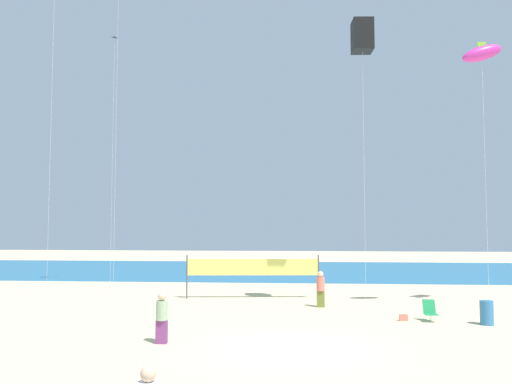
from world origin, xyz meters
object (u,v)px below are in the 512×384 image
folding_beach_chair (430,310)px  volleyball_net (253,269)px  kite_black_diamond (114,56)px  trash_barrel (487,313)px  kite_black_box (362,36)px  kite_magenta_inflatable (482,54)px  beach_handbag (403,318)px  beachgoer_sage_shirt (162,316)px  beachgoer_coral_shirt (321,288)px

folding_beach_chair → volleyball_net: volleyball_net is taller
kite_black_diamond → trash_barrel: bearing=-28.6°
folding_beach_chair → kite_black_box: (-2.36, 2.26, 12.82)m
trash_barrel → kite_magenta_inflatable: kite_magenta_inflatable is taller
kite_black_box → kite_black_diamond: bearing=152.7°
kite_magenta_inflatable → kite_black_box: kite_black_box is taller
kite_magenta_inflatable → volleyball_net: bearing=160.6°
trash_barrel → beach_handbag: bearing=169.0°
kite_black_diamond → volleyball_net: bearing=-24.1°
kite_magenta_inflatable → folding_beach_chair: bearing=-148.8°
beachgoer_sage_shirt → beach_handbag: bearing=-1.0°
beachgoer_coral_shirt → folding_beach_chair: bearing=135.2°
kite_black_diamond → kite_black_box: kite_black_diamond is taller
beachgoer_sage_shirt → trash_barrel: beachgoer_sage_shirt is taller
beachgoer_sage_shirt → kite_magenta_inflatable: bearing=-2.0°
beachgoer_sage_shirt → volleyball_net: volleyball_net is taller
beachgoer_coral_shirt → beach_handbag: 4.74m
trash_barrel → kite_black_box: size_ratio=0.07×
beachgoer_sage_shirt → beach_handbag: (9.21, 4.76, -0.80)m
trash_barrel → kite_black_diamond: bearing=151.4°
beachgoer_coral_shirt → volleyball_net: (-3.59, 2.58, 0.68)m
beachgoer_coral_shirt → folding_beach_chair: 5.53m
trash_barrel → volleyball_net: size_ratio=0.13×
kite_magenta_inflatable → kite_black_diamond: size_ratio=0.76×
beachgoer_coral_shirt → kite_black_diamond: size_ratio=0.11×
volleyball_net → kite_magenta_inflatable: (11.18, -3.94, 10.53)m
trash_barrel → beach_handbag: (-3.22, 0.62, -0.35)m
volleyball_net → kite_magenta_inflatable: kite_magenta_inflatable is taller
folding_beach_chair → beach_handbag: bearing=145.0°
beachgoer_coral_shirt → folding_beach_chair: (4.43, -3.28, -0.48)m
volleyball_net → folding_beach_chair: bearing=-36.1°
folding_beach_chair → kite_magenta_inflatable: kite_magenta_inflatable is taller
trash_barrel → volleyball_net: (-10.13, 6.47, 1.14)m
beachgoer_coral_shirt → beachgoer_sage_shirt: size_ratio=1.01×
beachgoer_sage_shirt → kite_black_diamond: kite_black_diamond is taller
volleyball_net → kite_black_diamond: 17.37m
kite_black_diamond → kite_black_box: (15.36, -7.93, -2.08)m
trash_barrel → kite_black_diamond: size_ratio=0.06×
beachgoer_sage_shirt → beach_handbag: size_ratio=5.10×
kite_magenta_inflatable → kite_black_diamond: bearing=158.4°
beachgoer_coral_shirt → kite_magenta_inflatable: kite_magenta_inflatable is taller
trash_barrel → kite_magenta_inflatable: 11.99m
beachgoer_coral_shirt → kite_magenta_inflatable: (7.59, -1.37, 11.21)m
beach_handbag → kite_black_box: (-1.25, 2.25, 13.15)m
folding_beach_chair → kite_black_diamond: (-17.72, 10.19, 14.90)m
beach_handbag → kite_magenta_inflatable: 12.90m
kite_magenta_inflatable → kite_black_diamond: kite_black_diamond is taller
kite_black_box → beach_handbag: bearing=-60.9°
beachgoer_coral_shirt → folding_beach_chair: beachgoer_coral_shirt is taller
volleyball_net → beach_handbag: bearing=-40.2°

